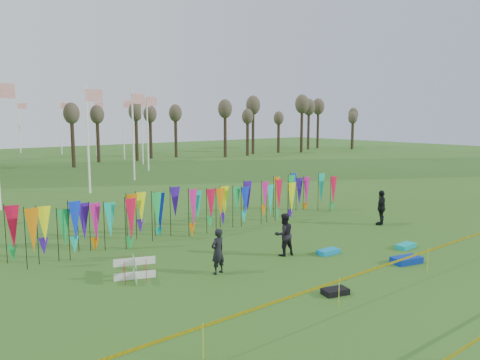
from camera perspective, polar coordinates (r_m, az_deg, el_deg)
ground at (r=17.60m, az=11.71°, el=-11.54°), size 160.00×160.00×0.00m
banner_row at (r=23.63m, az=-4.00°, el=-3.04°), size 18.64×0.64×2.22m
caution_tape_near at (r=16.20m, az=16.06°, el=-10.50°), size 26.00×0.02×0.90m
tree_line at (r=70.61m, az=0.87°, el=8.14°), size 53.92×1.92×7.84m
box_kite at (r=17.29m, az=-12.70°, el=-10.48°), size 0.74×0.74×0.83m
person_left at (r=17.39m, az=-2.73°, el=-8.67°), size 0.69×0.56×1.70m
person_mid at (r=19.66m, az=5.37°, el=-6.62°), size 0.95×0.69×1.79m
person_right at (r=26.07m, az=16.84°, el=-3.24°), size 1.24×0.95×1.87m
kite_bag_turquoise at (r=20.31m, az=10.73°, el=-8.58°), size 1.00×0.55×0.19m
kite_bag_blue at (r=19.90m, az=19.63°, el=-9.17°), size 1.31×0.89×0.25m
kite_bag_black at (r=16.00m, az=11.52°, el=-13.17°), size 0.94×0.69×0.19m
kite_bag_teal at (r=22.04m, az=19.55°, el=-7.59°), size 1.04×0.53×0.20m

